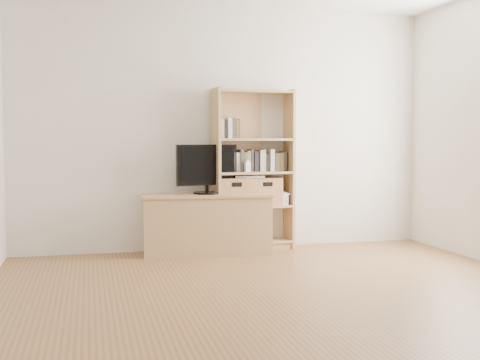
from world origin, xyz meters
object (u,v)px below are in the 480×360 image
object	(u,v)px
tv_stand	(207,225)
basket_right	(262,191)
television	(207,169)
baby_monitor	(248,167)
bookshelf	(253,170)
basket_left	(233,192)
laptop	(250,177)

from	to	relation	value
tv_stand	basket_right	size ratio (longest dim) A/B	3.63
television	baby_monitor	distance (m)	0.43
television	baby_monitor	bearing A→B (deg)	-11.16
tv_stand	basket_right	bearing A→B (deg)	14.06
bookshelf	basket_left	world-z (taller)	bookshelf
baby_monitor	basket_left	size ratio (longest dim) A/B	0.29
television	bookshelf	bearing A→B (deg)	0.34
baby_monitor	bookshelf	bearing A→B (deg)	36.80
laptop	basket_right	bearing A→B (deg)	24.13
basket_left	basket_right	bearing A→B (deg)	1.65
basket_left	laptop	world-z (taller)	laptop
baby_monitor	laptop	bearing A→B (deg)	46.55
bookshelf	basket_right	bearing A→B (deg)	-2.60
baby_monitor	basket_right	bearing A→B (deg)	16.14
bookshelf	basket_right	distance (m)	0.26
basket_right	television	bearing A→B (deg)	-178.43
tv_stand	basket_left	world-z (taller)	basket_left
bookshelf	television	xyz separation A→B (m)	(-0.52, -0.09, 0.02)
basket_right	laptop	distance (m)	0.22
television	basket_right	bearing A→B (deg)	-0.94
basket_right	laptop	bearing A→B (deg)	-176.07
tv_stand	baby_monitor	distance (m)	0.74
baby_monitor	television	bearing A→B (deg)	165.41
tv_stand	laptop	distance (m)	0.69
television	basket_left	bearing A→B (deg)	3.32
tv_stand	laptop	world-z (taller)	laptop
bookshelf	television	size ratio (longest dim) A/B	2.64
tv_stand	laptop	bearing A→B (deg)	13.34
tv_stand	television	world-z (taller)	television
basket_left	basket_right	size ratio (longest dim) A/B	1.01
tv_stand	basket_left	distance (m)	0.45
bookshelf	basket_right	xyz separation A→B (m)	(0.11, 0.00, -0.23)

